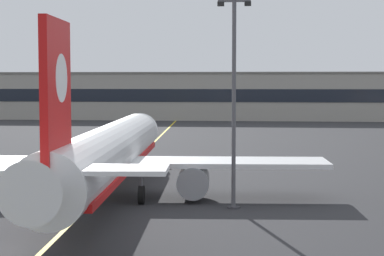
% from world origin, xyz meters
% --- Properties ---
extents(ground_plane, '(400.00, 400.00, 0.00)m').
position_xyz_m(ground_plane, '(0.00, 0.00, 0.00)').
color(ground_plane, '#2D2D30').
extents(taxiway_centreline, '(11.83, 179.65, 0.01)m').
position_xyz_m(taxiway_centreline, '(0.00, 30.00, 0.00)').
color(taxiway_centreline, yellow).
rests_on(taxiway_centreline, ground).
extents(airliner_foreground, '(32.24, 41.52, 11.65)m').
position_xyz_m(airliner_foreground, '(1.91, 15.32, 3.37)').
color(airliner_foreground, white).
rests_on(airliner_foreground, ground).
extents(apron_lamp_post, '(2.24, 0.90, 14.11)m').
position_xyz_m(apron_lamp_post, '(11.11, 12.82, 7.37)').
color(apron_lamp_post, '#515156').
rests_on(apron_lamp_post, ground).
extents(safety_cone_by_nose_gear, '(0.44, 0.44, 0.55)m').
position_xyz_m(safety_cone_by_nose_gear, '(4.04, 32.55, 0.26)').
color(safety_cone_by_nose_gear, orange).
rests_on(safety_cone_by_nose_gear, ground).
extents(terminal_building, '(136.65, 12.40, 10.66)m').
position_xyz_m(terminal_building, '(-2.47, 117.89, 5.34)').
color(terminal_building, '#9E998E').
rests_on(terminal_building, ground).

